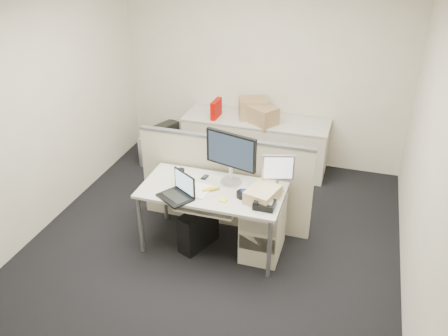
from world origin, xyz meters
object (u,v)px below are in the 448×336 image
(desk, at_px, (212,194))
(desk_phone, at_px, (264,205))
(monitor_main, at_px, (231,159))
(laptop, at_px, (175,187))

(desk, xyz_separation_m, desk_phone, (0.60, -0.18, 0.10))
(monitor_main, bearing_deg, laptop, -119.09)
(laptop, bearing_deg, desk_phone, 38.89)
(desk, relative_size, laptop, 4.45)
(desk, relative_size, monitor_main, 2.58)
(laptop, bearing_deg, desk, 75.58)
(desk, bearing_deg, monitor_main, 50.19)
(desk_phone, bearing_deg, monitor_main, 142.27)
(monitor_main, bearing_deg, desk, -114.52)
(monitor_main, height_order, laptop, monitor_main)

